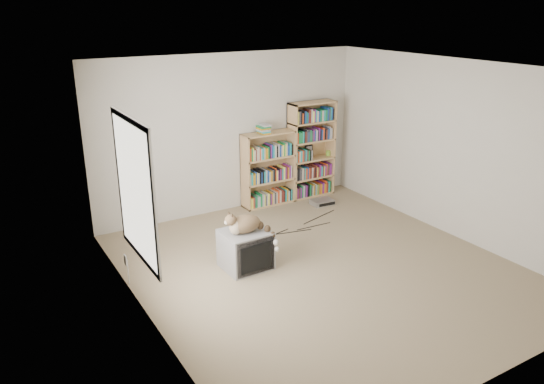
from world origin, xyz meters
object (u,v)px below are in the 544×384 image
cat (249,226)px  bookcase_short (268,172)px  bookcase_tall (311,152)px  dvd_player (322,202)px  crt_tv (245,249)px

cat → bookcase_short: 2.34m
bookcase_short → bookcase_tall: bearing=-0.2°
cat → dvd_player: 2.61m
bookcase_short → crt_tv: bearing=-127.6°
bookcase_tall → dvd_player: bearing=-100.5°
crt_tv → bookcase_tall: 2.95m
crt_tv → bookcase_short: bearing=50.9°
crt_tv → bookcase_tall: size_ratio=0.36×
bookcase_short → cat: bearing=-126.1°
bookcase_tall → dvd_player: bookcase_tall is taller
cat → bookcase_short: (1.38, 1.89, -0.03)m
bookcase_short → dvd_player: size_ratio=3.40×
cat → dvd_player: (2.14, 1.38, -0.54)m
bookcase_short → dvd_player: bookcase_short is taller
bookcase_short → dvd_player: bearing=-33.4°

